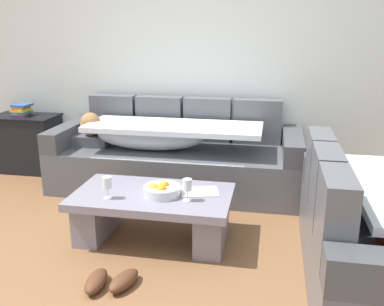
{
  "coord_description": "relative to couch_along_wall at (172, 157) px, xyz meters",
  "views": [
    {
      "loc": [
        0.98,
        -2.4,
        1.59
      ],
      "look_at": [
        0.31,
        1.05,
        0.55
      ],
      "focal_mm": 39.9,
      "sensor_mm": 36.0,
      "label": 1
    }
  ],
  "objects": [
    {
      "name": "wine_glass_near_right",
      "position": [
        0.4,
        -1.21,
        0.17
      ],
      "size": [
        0.07,
        0.07,
        0.17
      ],
      "color": "silver",
      "rests_on": "coffee_table"
    },
    {
      "name": "book_stack_on_cabinet",
      "position": [
        -1.78,
        0.22,
        0.38
      ],
      "size": [
        0.19,
        0.21,
        0.13
      ],
      "color": "#72337F",
      "rests_on": "side_cabinet"
    },
    {
      "name": "coffee_table",
      "position": [
        0.11,
        -1.12,
        -0.09
      ],
      "size": [
        1.2,
        0.68,
        0.38
      ],
      "color": "gray",
      "rests_on": "ground_plane"
    },
    {
      "name": "ground_plane",
      "position": [
        0.0,
        -1.63,
        -0.33
      ],
      "size": [
        14.0,
        14.0,
        0.0
      ],
      "primitive_type": "plane",
      "color": "brown"
    },
    {
      "name": "side_cabinet",
      "position": [
        -1.75,
        0.22,
        -0.01
      ],
      "size": [
        0.72,
        0.44,
        0.64
      ],
      "color": "black",
      "rests_on": "ground_plane"
    },
    {
      "name": "wine_glass_near_left",
      "position": [
        -0.18,
        -1.28,
        0.17
      ],
      "size": [
        0.07,
        0.07,
        0.17
      ],
      "color": "silver",
      "rests_on": "coffee_table"
    },
    {
      "name": "open_magazine",
      "position": [
        0.46,
        -1.04,
        0.06
      ],
      "size": [
        0.32,
        0.27,
        0.01
      ],
      "primitive_type": "cube",
      "rotation": [
        0.0,
        0.0,
        0.25
      ],
      "color": "white",
      "rests_on": "coffee_table"
    },
    {
      "name": "fruit_bowl",
      "position": [
        0.19,
        -1.15,
        0.09
      ],
      "size": [
        0.28,
        0.28,
        0.1
      ],
      "color": "silver",
      "rests_on": "coffee_table"
    },
    {
      "name": "couch_along_wall",
      "position": [
        0.0,
        0.0,
        0.0
      ],
      "size": [
        2.46,
        0.92,
        0.88
      ],
      "color": "#56585F",
      "rests_on": "ground_plane"
    },
    {
      "name": "back_wall",
      "position": [
        0.0,
        0.52,
        1.02
      ],
      "size": [
        9.0,
        0.1,
        2.7
      ],
      "primitive_type": "cube",
      "color": "silver",
      "rests_on": "ground_plane"
    },
    {
      "name": "couch_near_window",
      "position": [
        1.68,
        -1.46,
        0.0
      ],
      "size": [
        0.92,
        1.7,
        0.88
      ],
      "rotation": [
        0.0,
        0.0,
        1.57
      ],
      "color": "#56585F",
      "rests_on": "ground_plane"
    },
    {
      "name": "pair_of_shoes",
      "position": [
        0.02,
        -1.8,
        -0.28
      ],
      "size": [
        0.33,
        0.32,
        0.09
      ],
      "color": "#59331E",
      "rests_on": "ground_plane"
    }
  ]
}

